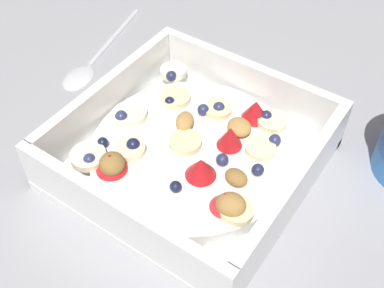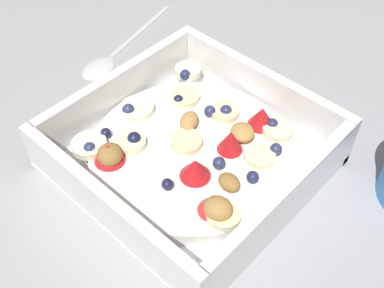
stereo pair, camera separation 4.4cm
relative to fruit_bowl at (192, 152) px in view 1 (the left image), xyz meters
name	(u,v)px [view 1 (the left image)]	position (x,y,z in m)	size (l,w,h in m)	color
ground_plane	(206,173)	(0.02, 0.00, -0.02)	(2.40, 2.40, 0.00)	#9E9EA3
fruit_bowl	(192,152)	(0.00, 0.00, 0.00)	(0.21, 0.21, 0.06)	white
spoon	(90,62)	(-0.19, 0.06, -0.01)	(0.06, 0.17, 0.01)	silver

